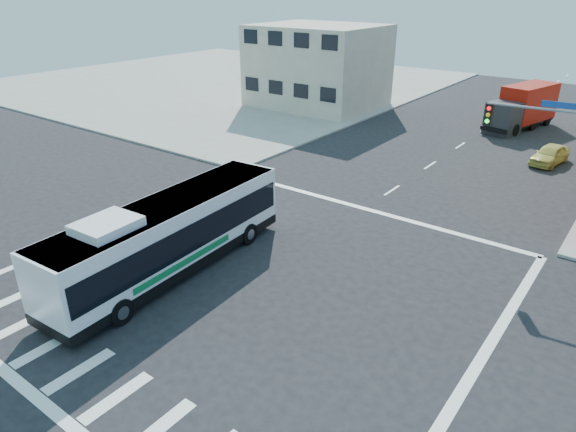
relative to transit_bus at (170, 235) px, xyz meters
The scene contains 7 objects.
ground 4.24m from the transit_bus, 26.04° to the left, with size 120.00×120.00×0.00m, color black.
sidewalk_nw 48.41m from the transit_bus, 130.68° to the left, with size 50.00×50.00×0.15m, color gray.
building_west 34.52m from the transit_bus, 113.17° to the left, with size 12.06×10.06×8.00m.
signal_mast_ne 17.86m from the transit_bus, 44.47° to the left, with size 7.91×1.13×8.07m.
transit_bus is the anchor object (origin of this frame).
box_truck 35.43m from the transit_bus, 80.75° to the left, with size 4.29×8.53×3.69m.
parked_car 27.94m from the transit_bus, 68.93° to the left, with size 1.61×4.01×1.37m, color #D6CC5C.
Camera 1 is at (12.54, -14.54, 11.75)m, focal length 32.00 mm.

